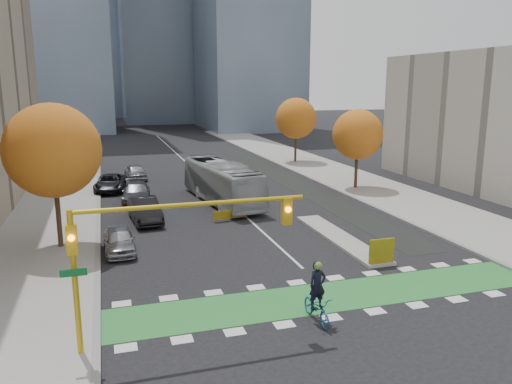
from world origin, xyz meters
TOP-DOWN VIEW (x-y plane):
  - ground at (0.00, 0.00)m, footprint 300.00×300.00m
  - sidewalk_west at (-13.50, 20.00)m, footprint 7.00×120.00m
  - sidewalk_east at (13.50, 20.00)m, footprint 7.00×120.00m
  - curb_west at (-10.00, 20.00)m, footprint 0.30×120.00m
  - curb_east at (10.00, 20.00)m, footprint 0.30×120.00m
  - bike_crossing at (0.00, 1.50)m, footprint 20.00×3.00m
  - centre_line at (0.00, 40.00)m, footprint 0.15×70.00m
  - bike_lane_paint at (7.50, 30.00)m, footprint 2.50×50.00m
  - median_island at (4.00, 9.00)m, footprint 1.60×10.00m
  - hazard_board at (4.00, 4.20)m, footprint 1.40×0.12m
  - tree_west at (-12.00, 12.00)m, footprint 5.20×5.20m
  - tree_east_near at (12.00, 22.00)m, footprint 4.40×4.40m
  - tree_east_far at (12.50, 38.00)m, footprint 4.80×4.80m
  - traffic_signal_west at (-7.93, -0.51)m, footprint 8.53×0.56m
  - cyclist at (-1.68, -0.50)m, footprint 0.84×2.18m
  - bus at (-0.60, 20.49)m, footprint 4.23×11.85m
  - parked_car_a at (-8.83, 10.41)m, footprint 1.76×4.14m
  - parked_car_b at (-6.93, 16.40)m, footprint 2.16×5.10m
  - parked_car_c at (-7.09, 22.49)m, footprint 2.61×5.47m
  - parked_car_d at (-9.00, 27.49)m, footprint 3.04×5.44m
  - parked_car_e at (-6.50, 32.49)m, footprint 2.26×4.46m

SIDE VIEW (x-z plane):
  - ground at x=0.00m, z-range 0.00..0.00m
  - centre_line at x=0.00m, z-range 0.00..0.01m
  - bike_lane_paint at x=7.50m, z-range 0.00..0.01m
  - bike_crossing at x=0.00m, z-range 0.00..0.01m
  - sidewalk_west at x=-13.50m, z-range 0.00..0.15m
  - sidewalk_east at x=13.50m, z-range 0.00..0.15m
  - curb_west at x=-10.00m, z-range -0.01..0.15m
  - curb_east at x=10.00m, z-range -0.01..0.15m
  - median_island at x=4.00m, z-range 0.00..0.16m
  - parked_car_a at x=-8.83m, z-range 0.00..1.40m
  - parked_car_d at x=-9.00m, z-range 0.00..1.44m
  - parked_car_e at x=-6.50m, z-range 0.00..1.46m
  - parked_car_c at x=-7.09m, z-range 0.00..1.54m
  - hazard_board at x=4.00m, z-range 0.15..1.45m
  - parked_car_b at x=-6.93m, z-range 0.00..1.63m
  - cyclist at x=-1.68m, z-range -0.41..2.07m
  - bus at x=-0.60m, z-range 0.00..3.23m
  - traffic_signal_west at x=-7.93m, z-range 1.43..6.63m
  - tree_east_near at x=12.00m, z-range 1.33..8.40m
  - tree_east_far at x=12.50m, z-range 1.42..9.07m
  - tree_west at x=-12.00m, z-range 1.50..9.73m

